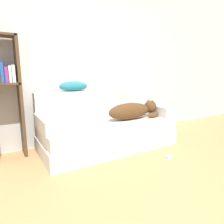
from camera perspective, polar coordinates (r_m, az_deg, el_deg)
wall_back at (r=3.17m, az=-9.82°, el=16.17°), size 8.19×0.06×2.70m
couch at (r=2.90m, az=-0.98°, el=-6.41°), size 1.89×0.85×0.39m
couch_backrest at (r=3.11m, az=-4.27°, el=2.44°), size 1.85×0.15×0.42m
couch_arm_left at (r=2.51m, az=-18.44°, el=-3.19°), size 0.15×0.66×0.16m
couch_arm_right at (r=3.34m, az=12.11°, el=0.59°), size 0.15×0.66×0.16m
dog at (r=2.98m, az=6.15°, el=0.45°), size 0.85×0.25×0.27m
laptop at (r=2.68m, az=-6.70°, el=-3.39°), size 0.34×0.25×0.02m
throw_pillow at (r=2.93m, az=-10.92°, el=7.22°), size 0.42×0.18×0.14m
bookshelf at (r=2.76m, az=-28.35°, el=5.74°), size 0.36×0.26×1.51m
power_adapter at (r=2.69m, az=15.68°, el=-12.19°), size 0.07×0.07×0.03m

